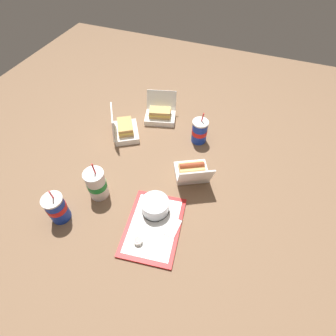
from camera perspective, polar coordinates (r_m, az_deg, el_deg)
The scene contains 12 objects.
ground_plane at distance 1.50m, azimuth -1.59°, elevation -0.67°, with size 3.20×3.20×0.00m, color brown.
food_tray at distance 1.30m, azimuth -3.21°, elevation -12.58°, with size 0.40×0.31×0.01m.
cake_container at distance 1.31m, azimuth -2.81°, elevation -8.28°, with size 0.14×0.14×0.08m.
ketchup_cup at distance 1.25m, azimuth -6.54°, elevation -15.51°, with size 0.04×0.04×0.02m.
napkin_stack at distance 1.29m, azimuth 0.11°, elevation -12.40°, with size 0.10×0.10×0.00m, color white.
plastic_fork at distance 1.30m, azimuth -6.60°, elevation -12.16°, with size 0.11×0.01×0.01m, color white.
clamshell_hotdog_right at distance 1.45m, azimuth 5.24°, elevation -0.74°, with size 0.26×0.25×0.17m.
clamshell_sandwich_corner at distance 1.79m, azimuth -1.69°, elevation 11.56°, with size 0.23×0.24×0.16m.
clamshell_sandwich_back at distance 1.70m, azimuth -9.49°, elevation 8.29°, with size 0.25×0.24×0.19m.
soda_cup_corner at distance 1.37m, azimuth -23.07°, elevation -8.02°, with size 0.10×0.10×0.22m.
soda_cup_center at distance 1.38m, azimuth -15.27°, elevation -3.40°, with size 0.10×0.10×0.23m.
soda_cup_right at distance 1.63m, azimuth 6.87°, elevation 7.95°, with size 0.10×0.10×0.21m.
Camera 1 is at (-0.87, -0.38, 1.16)m, focal length 28.00 mm.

